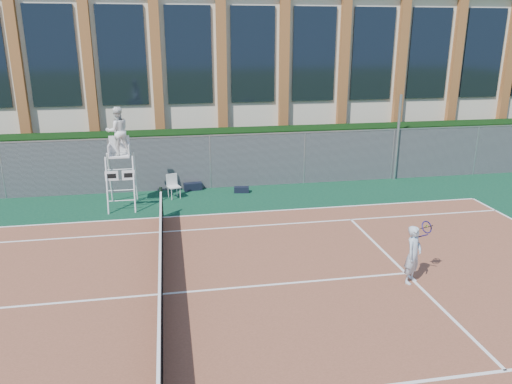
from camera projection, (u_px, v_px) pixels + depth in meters
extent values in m
plane|color=#233814|center=(162.00, 295.00, 12.21)|extent=(120.00, 120.00, 0.00)
cube|color=#0B3323|center=(162.00, 277.00, 13.15)|extent=(36.00, 20.00, 0.01)
cube|color=brown|center=(162.00, 295.00, 12.20)|extent=(23.77, 10.97, 0.02)
cylinder|color=black|center=(161.00, 202.00, 17.31)|extent=(0.10, 0.10, 1.10)
cube|color=black|center=(161.00, 278.00, 12.07)|extent=(0.03, 11.00, 0.86)
cube|color=white|center=(160.00, 261.00, 11.94)|extent=(0.06, 11.20, 0.07)
cube|color=black|center=(161.00, 158.00, 21.27)|extent=(40.00, 1.40, 2.20)
cube|color=beige|center=(159.00, 74.00, 27.92)|extent=(44.00, 10.00, 8.00)
cylinder|color=#9EA0A5|center=(398.00, 138.00, 21.52)|extent=(0.12, 0.12, 3.71)
cylinder|color=white|center=(107.00, 186.00, 17.69)|extent=(0.06, 0.56, 2.04)
cylinder|color=white|center=(134.00, 185.00, 17.85)|extent=(0.06, 0.56, 2.04)
cylinder|color=white|center=(110.00, 178.00, 18.67)|extent=(0.06, 0.56, 2.04)
cylinder|color=white|center=(136.00, 177.00, 18.82)|extent=(0.06, 0.56, 2.04)
cube|color=white|center=(120.00, 156.00, 17.97)|extent=(0.73, 0.63, 0.06)
cube|color=white|center=(119.00, 144.00, 18.13)|extent=(0.73, 0.05, 0.63)
cube|color=white|center=(112.00, 176.00, 17.71)|extent=(0.46, 0.03, 0.35)
cube|color=white|center=(128.00, 175.00, 17.81)|extent=(0.46, 0.03, 0.35)
imported|color=white|center=(118.00, 131.00, 17.75)|extent=(1.00, 0.89, 1.72)
cube|color=silver|center=(174.00, 187.00, 19.36)|extent=(0.56, 0.56, 0.04)
cube|color=silver|center=(172.00, 179.00, 19.44)|extent=(0.42, 0.19, 0.47)
cylinder|color=silver|center=(172.00, 195.00, 19.20)|extent=(0.03, 0.03, 0.44)
cylinder|color=silver|center=(180.00, 193.00, 19.37)|extent=(0.03, 0.03, 0.44)
cylinder|color=silver|center=(168.00, 192.00, 19.49)|extent=(0.03, 0.03, 0.44)
cylinder|color=silver|center=(177.00, 191.00, 19.66)|extent=(0.03, 0.03, 0.44)
cube|color=black|center=(193.00, 186.00, 20.45)|extent=(0.76, 0.38, 0.31)
cube|color=black|center=(242.00, 190.00, 20.15)|extent=(0.63, 0.35, 0.24)
imported|color=silver|center=(413.00, 255.00, 12.59)|extent=(0.66, 0.63, 1.52)
torus|color=#1D1551|center=(427.00, 227.00, 12.65)|extent=(0.38, 0.30, 0.30)
sphere|color=#CCE533|center=(427.00, 226.00, 12.85)|extent=(0.07, 0.07, 0.07)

